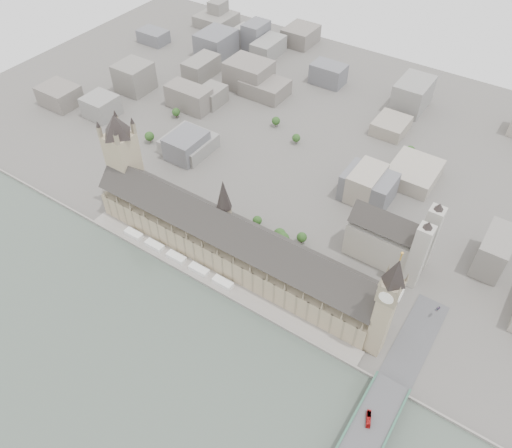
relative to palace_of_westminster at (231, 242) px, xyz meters
The scene contains 14 objects.
ground 30.06m from the palace_of_westminster, 90.00° to the right, with size 900.00×900.00×0.00m, color #595651.
river_thames 186.09m from the palace_of_westminster, 90.00° to the right, with size 600.00×600.00×0.00m, color #445045.
embankment_wall 40.67m from the palace_of_westminster, 90.00° to the right, with size 600.00×1.50×3.00m, color gray.
river_terrace 34.80m from the palace_of_westminster, 90.00° to the right, with size 270.00×15.00×2.00m, color gray.
terrace_tents 51.60m from the palace_of_westminster, 146.28° to the right, with size 118.00×7.00×4.00m.
palace_of_westminster is the anchor object (origin of this frame).
elizabeth_tower 142.94m from the palace_of_westminster, ahead, with size 17.00×17.00×107.50m.
victoria_tower 126.41m from the palace_of_westminster, behind, with size 30.00×30.00×100.00m.
central_tower 37.14m from the palace_of_westminster, 147.79° to the left, with size 13.00×13.00×48.00m.
westminster_abbey 134.09m from the palace_of_westminster, 34.17° to the left, with size 68.00×36.00×64.00m.
city_skyline_inland 225.33m from the palace_of_westminster, 90.00° to the left, with size 720.00×360.00×38.00m, color gray, non-canonical shape.
park_trees 44.22m from the palace_of_westminster, 103.94° to the left, with size 110.00×30.00×15.00m, color #1F3F16, non-canonical shape.
red_bus_north 173.59m from the palace_of_westminster, 23.49° to the right, with size 2.76×11.79×3.28m, color red.
car_approach 172.13m from the palace_of_westminster, 13.57° to the left, with size 2.01×4.94×1.43m, color gray.
Camera 1 is at (174.85, -204.77, 329.58)m, focal length 35.00 mm.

